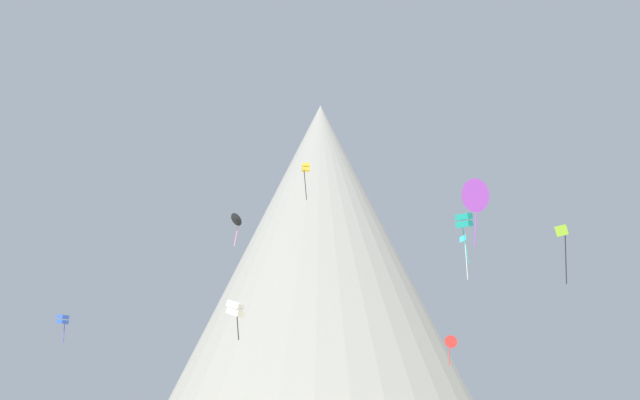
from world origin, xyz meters
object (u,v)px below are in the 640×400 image
(kite_teal_mid, at_px, (464,221))
(kite_red_low, at_px, (451,342))
(kite_blue_low, at_px, (63,320))
(kite_lime_mid, at_px, (563,240))
(kite_violet_mid, at_px, (476,196))
(rock_massif, at_px, (322,264))
(kite_black_mid, at_px, (237,219))
(kite_gold_high, at_px, (306,168))
(kite_cyan_mid, at_px, (464,247))
(kite_white_low, at_px, (235,309))

(kite_teal_mid, xyz_separation_m, kite_red_low, (-0.61, 4.59, -11.35))
(kite_blue_low, distance_m, kite_lime_mid, 51.53)
(kite_violet_mid, height_order, kite_red_low, kite_violet_mid)
(kite_violet_mid, bearing_deg, rock_massif, -32.88)
(kite_blue_low, xyz_separation_m, kite_black_mid, (18.15, -7.89, 9.37))
(rock_massif, bearing_deg, kite_gold_high, -97.24)
(kite_gold_high, distance_m, kite_black_mid, 12.05)
(kite_cyan_mid, bearing_deg, rock_massif, -154.44)
(kite_violet_mid, height_order, kite_black_mid, kite_black_mid)
(kite_cyan_mid, xyz_separation_m, kite_blue_low, (-44.38, -2.15, -9.03))
(kite_cyan_mid, distance_m, kite_teal_mid, 14.63)
(kite_cyan_mid, xyz_separation_m, kite_violet_mid, (-9.15, -34.76, -3.59))
(kite_black_mid, bearing_deg, kite_red_low, -43.02)
(kite_blue_low, relative_size, kite_violet_mid, 0.60)
(kite_cyan_mid, xyz_separation_m, kite_black_mid, (-26.23, -10.04, 0.34))
(kite_white_low, xyz_separation_m, kite_black_mid, (-0.31, 10.77, 10.32))
(rock_massif, relative_size, kite_lime_mid, 17.92)
(kite_white_low, bearing_deg, kite_lime_mid, 97.48)
(kite_gold_high, relative_size, kite_violet_mid, 0.86)
(kite_teal_mid, relative_size, kite_red_low, 1.67)
(kite_teal_mid, bearing_deg, kite_red_low, -44.22)
(kite_white_low, distance_m, kite_cyan_mid, 34.70)
(kite_lime_mid, bearing_deg, kite_black_mid, 55.94)
(kite_red_low, bearing_deg, kite_black_mid, 28.16)
(kite_gold_high, bearing_deg, kite_white_low, 67.01)
(kite_cyan_mid, bearing_deg, kite_blue_low, -73.74)
(kite_red_low, bearing_deg, rock_massif, -57.11)
(kite_gold_high, relative_size, kite_black_mid, 1.15)
(kite_lime_mid, bearing_deg, kite_blue_low, 61.29)
(kite_violet_mid, distance_m, kite_red_low, 26.92)
(kite_white_low, xyz_separation_m, kite_red_low, (21.31, 11.34, -1.65))
(kite_red_low, bearing_deg, kite_blue_low, 16.23)
(kite_teal_mid, bearing_deg, kite_violet_mid, 114.21)
(kite_red_low, bearing_deg, kite_cyan_mid, -89.24)
(kite_cyan_mid, relative_size, kite_lime_mid, 1.15)
(rock_massif, distance_m, kite_black_mid, 65.96)
(rock_massif, height_order, kite_teal_mid, rock_massif)
(kite_white_low, relative_size, kite_cyan_mid, 0.62)
(kite_lime_mid, xyz_separation_m, kite_black_mid, (-25.36, 19.47, 5.84))
(kite_black_mid, bearing_deg, kite_white_low, -132.85)
(kite_cyan_mid, distance_m, kite_red_low, 15.69)
(rock_massif, height_order, kite_lime_mid, rock_massif)
(kite_violet_mid, relative_size, kite_red_low, 1.56)
(kite_gold_high, height_order, kite_cyan_mid, kite_gold_high)
(kite_cyan_mid, distance_m, kite_blue_low, 45.34)
(kite_white_low, relative_size, kite_gold_high, 0.79)
(kite_red_low, bearing_deg, kite_gold_high, 6.17)
(rock_massif, relative_size, kite_teal_mid, 15.88)
(kite_lime_mid, height_order, kite_black_mid, kite_black_mid)
(kite_teal_mid, xyz_separation_m, kite_black_mid, (-22.24, 4.03, 0.62))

